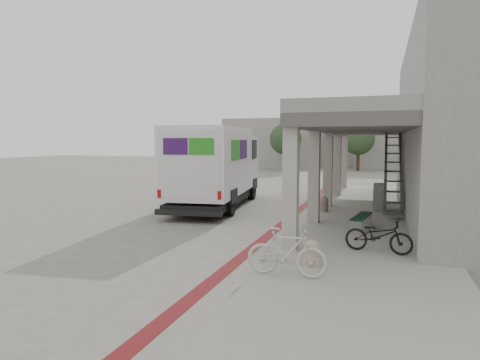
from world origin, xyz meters
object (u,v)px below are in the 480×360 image
(fedex_truck, at_px, (216,165))
(bench, at_px, (361,219))
(bicycle_black, at_px, (378,235))
(utility_cabinet, at_px, (380,197))
(bicycle_cream, at_px, (287,252))

(fedex_truck, distance_m, bench, 7.54)
(bicycle_black, bearing_deg, utility_cabinet, 10.87)
(fedex_truck, relative_size, utility_cabinet, 7.71)
(fedex_truck, relative_size, bicycle_cream, 4.96)
(bench, bearing_deg, bicycle_black, -71.10)
(bicycle_cream, bearing_deg, fedex_truck, 30.38)
(bicycle_cream, bearing_deg, bench, -11.78)
(bench, relative_size, bicycle_black, 1.09)
(fedex_truck, xyz_separation_m, bicycle_black, (7.08, -6.55, -1.32))
(utility_cabinet, relative_size, bicycle_black, 0.66)
(utility_cabinet, distance_m, bicycle_cream, 9.97)
(fedex_truck, height_order, bicycle_black, fedex_truck)
(fedex_truck, xyz_separation_m, bicycle_cream, (5.26, -9.21, -1.25))
(bench, height_order, bicycle_black, bicycle_black)
(fedex_truck, height_order, bicycle_cream, fedex_truck)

